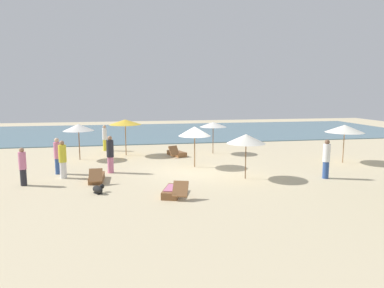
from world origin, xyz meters
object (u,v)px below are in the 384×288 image
object	(u,v)px
person_1	(326,159)
person_4	(110,154)
umbrella_2	(213,125)
umbrella_3	(195,131)
umbrella_0	(345,129)
person_0	(63,159)
umbrella_1	(125,122)
lounger_2	(173,191)
person_2	(105,138)
lounger_3	(176,153)
umbrella_5	(78,127)
lounger_0	(97,178)
dog	(98,189)
person_3	(57,156)
umbrella_4	(246,139)
person_5	(23,166)

from	to	relation	value
person_1	person_4	bearing A→B (deg)	163.36
umbrella_2	umbrella_3	xyz separation A→B (m)	(-1.94, -3.87, 0.04)
umbrella_0	person_0	world-z (taller)	umbrella_0
umbrella_1	lounger_2	distance (m)	9.63
umbrella_2	person_2	distance (m)	7.41
lounger_3	umbrella_0	bearing A→B (deg)	-22.79
umbrella_5	lounger_0	distance (m)	5.89
umbrella_1	dog	world-z (taller)	umbrella_1
person_3	lounger_0	bearing A→B (deg)	-42.53
umbrella_1	dog	bearing A→B (deg)	-97.42
lounger_3	person_1	distance (m)	9.25
umbrella_0	umbrella_4	bearing A→B (deg)	-158.80
person_2	person_1	bearing A→B (deg)	-42.78
umbrella_3	person_1	distance (m)	6.65
umbrella_0	lounger_3	size ratio (longest dim) A/B	1.22
person_5	dog	distance (m)	3.78
umbrella_5	person_2	size ratio (longest dim) A/B	1.21
person_0	person_1	distance (m)	12.24
umbrella_2	umbrella_3	world-z (taller)	umbrella_3
person_1	person_5	size ratio (longest dim) A/B	1.11
person_0	person_3	size ratio (longest dim) A/B	1.00
umbrella_4	umbrella_5	world-z (taller)	umbrella_5
umbrella_3	person_3	world-z (taller)	umbrella_3
umbrella_5	lounger_3	bearing A→B (deg)	1.50
person_0	person_2	size ratio (longest dim) A/B	1.02
umbrella_1	lounger_2	xyz separation A→B (m)	(1.81, -9.26, -1.92)
umbrella_0	person_4	world-z (taller)	umbrella_0
umbrella_2	lounger_3	world-z (taller)	umbrella_2
umbrella_5	lounger_2	size ratio (longest dim) A/B	1.18
umbrella_0	lounger_3	xyz separation A→B (m)	(-8.99, 3.78, -1.77)
lounger_2	person_3	distance (m)	6.92
umbrella_5	lounger_2	xyz separation A→B (m)	(4.50, -8.28, -1.73)
umbrella_2	lounger_0	xyz separation A→B (m)	(-6.87, -6.07, -1.71)
lounger_0	person_3	xyz separation A→B (m)	(-1.97, 1.80, 0.74)
person_0	person_5	bearing A→B (deg)	-144.16
lounger_0	person_0	distance (m)	1.94
umbrella_0	person_0	bearing A→B (deg)	-176.32
umbrella_0	person_2	xyz separation A→B (m)	(-13.50, 6.59, -1.05)
umbrella_1	umbrella_4	world-z (taller)	umbrella_1
umbrella_2	person_4	xyz separation A→B (m)	(-6.31, -4.46, -0.95)
umbrella_4	umbrella_5	bearing A→B (deg)	142.71
umbrella_3	lounger_0	distance (m)	5.67
umbrella_0	umbrella_5	xyz separation A→B (m)	(-14.79, 3.63, -0.03)
umbrella_0	umbrella_1	world-z (taller)	umbrella_1
umbrella_3	lounger_2	world-z (taller)	umbrella_3
umbrella_4	umbrella_0	bearing A→B (deg)	21.20
lounger_2	person_5	xyz separation A→B (m)	(-6.15, 2.64, 0.66)
umbrella_1	person_3	size ratio (longest dim) A/B	1.27
umbrella_2	person_3	bearing A→B (deg)	-154.21
umbrella_2	person_1	world-z (taller)	umbrella_2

